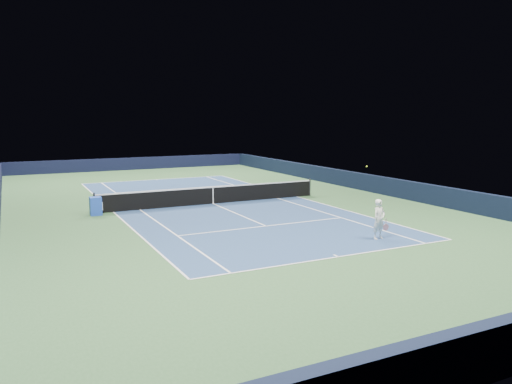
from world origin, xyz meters
name	(u,v)px	position (x,y,z in m)	size (l,w,h in m)	color
ground	(213,204)	(0.00, 0.00, 0.00)	(40.00, 40.00, 0.00)	#31572F
wall_far	(133,164)	(0.00, 19.82, 0.55)	(22.00, 0.35, 1.10)	black
wall_right	(367,183)	(10.82, 0.00, 0.55)	(0.35, 40.00, 1.10)	black
court_surface	(213,204)	(0.00, 0.00, 0.00)	(10.97, 23.77, 0.01)	navy
baseline_far	(156,179)	(0.00, 11.88, 0.01)	(10.97, 0.08, 0.00)	white
baseline_near	(339,257)	(0.00, -11.88, 0.01)	(10.97, 0.08, 0.00)	white
sideline_doubles_right	(297,197)	(5.49, 0.00, 0.01)	(0.08, 23.77, 0.00)	white
sideline_doubles_left	(113,212)	(-5.49, 0.00, 0.01)	(0.08, 23.77, 0.00)	white
sideline_singles_right	(277,198)	(4.12, 0.00, 0.01)	(0.08, 23.77, 0.00)	white
sideline_singles_left	(140,210)	(-4.12, 0.00, 0.01)	(0.08, 23.77, 0.00)	white
service_line_far	(178,189)	(0.00, 6.40, 0.01)	(8.23, 0.08, 0.00)	white
service_line_near	(266,226)	(0.00, -6.40, 0.01)	(8.23, 0.08, 0.00)	white
center_service_line	(213,204)	(0.00, 0.00, 0.01)	(0.08, 12.80, 0.00)	white
center_mark_far	(157,180)	(0.00, 11.73, 0.01)	(0.08, 0.30, 0.00)	white
center_mark_near	(336,256)	(0.00, -11.73, 0.01)	(0.08, 0.30, 0.00)	white
tennis_net	(213,195)	(0.00, 0.00, 0.50)	(12.90, 0.10, 1.07)	black
sponsor_cube	(96,206)	(-6.40, -0.39, 0.45)	(0.59, 0.52, 0.91)	blue
tennis_player	(379,219)	(2.96, -10.48, 0.81)	(0.78, 1.26, 2.86)	white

